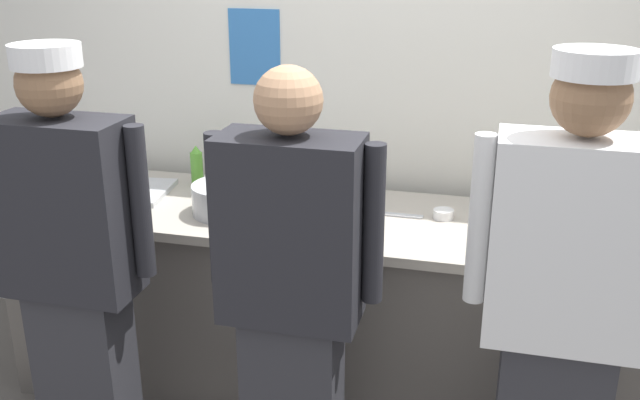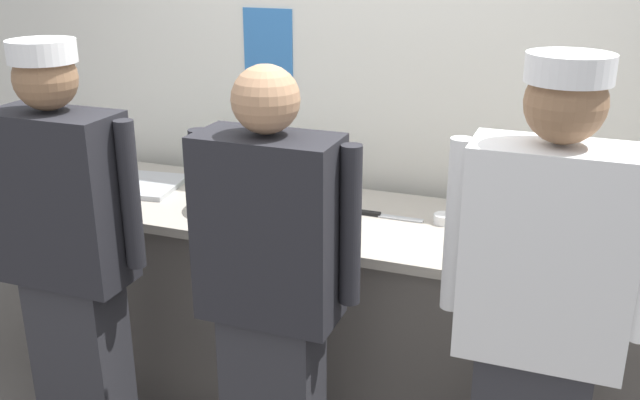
% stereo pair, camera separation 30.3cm
% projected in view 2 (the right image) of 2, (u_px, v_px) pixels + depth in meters
% --- Properties ---
extents(wall_back, '(4.57, 0.11, 2.80)m').
position_uv_depth(wall_back, '(368.00, 82.00, 3.33)').
color(wall_back, silver).
rests_on(wall_back, ground).
extents(prep_counter, '(2.91, 0.74, 0.92)m').
position_uv_depth(prep_counter, '(330.00, 310.00, 3.21)').
color(prep_counter, '#56514C').
rests_on(prep_counter, ground).
extents(chef_near_left, '(0.62, 0.24, 1.71)m').
position_uv_depth(chef_near_left, '(69.00, 254.00, 2.69)').
color(chef_near_left, '#2D2D33').
rests_on(chef_near_left, ground).
extents(chef_center, '(0.61, 0.24, 1.67)m').
position_uv_depth(chef_center, '(271.00, 294.00, 2.45)').
color(chef_center, '#2D2D33').
rests_on(chef_center, ground).
extents(chef_far_right, '(0.62, 0.24, 1.74)m').
position_uv_depth(chef_far_right, '(540.00, 322.00, 2.17)').
color(chef_far_right, '#2D2D33').
rests_on(chef_far_right, ground).
extents(plate_stack_front, '(0.23, 0.23, 0.10)m').
position_uv_depth(plate_stack_front, '(307.00, 194.00, 3.16)').
color(plate_stack_front, white).
rests_on(plate_stack_front, prep_counter).
extents(plate_stack_rear, '(0.21, 0.21, 0.07)m').
position_uv_depth(plate_stack_rear, '(513.00, 227.00, 2.83)').
color(plate_stack_rear, white).
rests_on(plate_stack_rear, prep_counter).
extents(mixing_bowl_steel, '(0.31, 0.31, 0.13)m').
position_uv_depth(mixing_bowl_steel, '(230.00, 195.00, 3.10)').
color(mixing_bowl_steel, '#B7BABF').
rests_on(mixing_bowl_steel, prep_counter).
extents(sheet_tray, '(0.52, 0.40, 0.02)m').
position_uv_depth(sheet_tray, '(129.00, 184.00, 3.41)').
color(sheet_tray, '#B7BABF').
rests_on(sheet_tray, prep_counter).
extents(squeeze_bottle_primary, '(0.06, 0.06, 0.20)m').
position_uv_depth(squeeze_bottle_primary, '(511.00, 239.00, 2.57)').
color(squeeze_bottle_primary, orange).
rests_on(squeeze_bottle_primary, prep_counter).
extents(squeeze_bottle_secondary, '(0.06, 0.06, 0.20)m').
position_uv_depth(squeeze_bottle_secondary, '(208.00, 163.00, 3.44)').
color(squeeze_bottle_secondary, '#56A333').
rests_on(squeeze_bottle_secondary, prep_counter).
extents(squeeze_bottle_spare, '(0.06, 0.06, 0.18)m').
position_uv_depth(squeeze_bottle_spare, '(567.00, 209.00, 2.88)').
color(squeeze_bottle_spare, '#E5E066').
rests_on(squeeze_bottle_spare, prep_counter).
extents(ramekin_yellow_sauce, '(0.10, 0.10, 0.05)m').
position_uv_depth(ramekin_yellow_sauce, '(595.00, 263.00, 2.54)').
color(ramekin_yellow_sauce, white).
rests_on(ramekin_yellow_sauce, prep_counter).
extents(ramekin_orange_sauce, '(0.09, 0.09, 0.04)m').
position_uv_depth(ramekin_orange_sauce, '(444.00, 218.00, 2.96)').
color(ramekin_orange_sauce, white).
rests_on(ramekin_orange_sauce, prep_counter).
extents(ramekin_green_sauce, '(0.09, 0.09, 0.04)m').
position_uv_depth(ramekin_green_sauce, '(322.00, 215.00, 2.99)').
color(ramekin_green_sauce, white).
rests_on(ramekin_green_sauce, prep_counter).
extents(ramekin_red_sauce, '(0.09, 0.09, 0.05)m').
position_uv_depth(ramekin_red_sauce, '(214.00, 186.00, 3.33)').
color(ramekin_red_sauce, white).
rests_on(ramekin_red_sauce, prep_counter).
extents(deli_cup, '(0.09, 0.09, 0.09)m').
position_uv_depth(deli_cup, '(582.00, 228.00, 2.80)').
color(deli_cup, white).
rests_on(deli_cup, prep_counter).
extents(chefs_knife, '(0.28, 0.03, 0.02)m').
position_uv_depth(chefs_knife, '(386.00, 216.00, 3.03)').
color(chefs_knife, '#B7BABF').
rests_on(chefs_knife, prep_counter).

